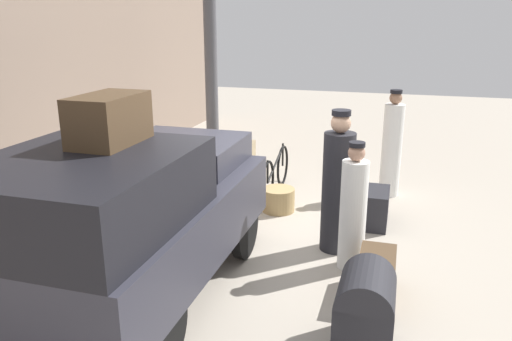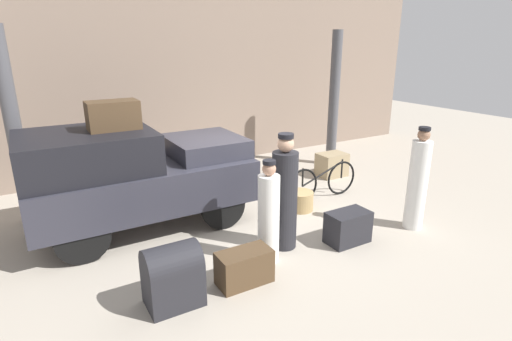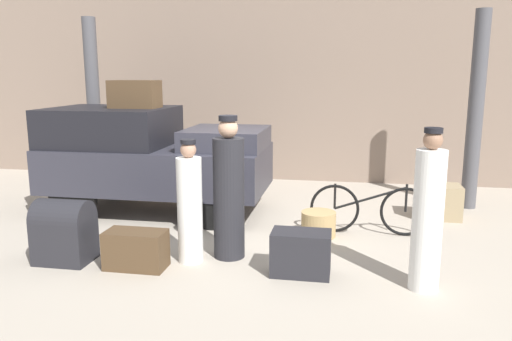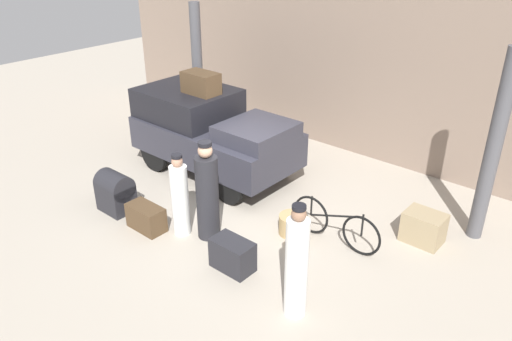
% 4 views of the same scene
% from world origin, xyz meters
% --- Properties ---
extents(ground_plane, '(30.00, 30.00, 0.00)m').
position_xyz_m(ground_plane, '(0.00, 0.00, 0.00)').
color(ground_plane, '#A89E8E').
extents(station_building_facade, '(16.00, 0.15, 4.50)m').
position_xyz_m(station_building_facade, '(0.00, 4.08, 2.25)').
color(station_building_facade, gray).
rests_on(station_building_facade, ground).
extents(canopy_pillar_left, '(0.27, 0.27, 3.47)m').
position_xyz_m(canopy_pillar_left, '(-3.48, 2.23, 1.73)').
color(canopy_pillar_left, '#4C4C51').
rests_on(canopy_pillar_left, ground).
extents(canopy_pillar_right, '(0.27, 0.27, 3.47)m').
position_xyz_m(canopy_pillar_right, '(3.74, 2.23, 1.73)').
color(canopy_pillar_right, '#4C4C51').
rests_on(canopy_pillar_right, ground).
extents(truck, '(3.74, 1.84, 1.81)m').
position_xyz_m(truck, '(-1.80, 0.98, 1.01)').
color(truck, black).
rests_on(truck, ground).
extents(bicycle, '(1.79, 0.04, 0.79)m').
position_xyz_m(bicycle, '(1.91, 0.36, 0.38)').
color(bicycle, black).
rests_on(bicycle, ground).
extents(wicker_basket, '(0.51, 0.51, 0.37)m').
position_xyz_m(wicker_basket, '(1.16, 0.11, 0.19)').
color(wicker_basket, tan).
rests_on(wicker_basket, ground).
extents(porter_with_bicycle, '(0.33, 0.33, 1.83)m').
position_xyz_m(porter_with_bicycle, '(2.44, -1.54, 0.85)').
color(porter_with_bicycle, white).
rests_on(porter_with_bicycle, ground).
extents(porter_standing_middle, '(0.32, 0.32, 1.59)m').
position_xyz_m(porter_standing_middle, '(-0.40, -1.20, 0.73)').
color(porter_standing_middle, white).
rests_on(porter_standing_middle, ground).
extents(porter_lifting_near_truck, '(0.41, 0.41, 1.88)m').
position_xyz_m(porter_lifting_near_truck, '(0.05, -0.95, 0.86)').
color(porter_lifting_near_truck, '#232328').
rests_on(porter_lifting_near_truck, ground).
extents(suitcase_tan_flat, '(0.71, 0.42, 0.54)m').
position_xyz_m(suitcase_tan_flat, '(1.04, -1.37, 0.27)').
color(suitcase_tan_flat, '#232328').
rests_on(suitcase_tan_flat, ground).
extents(trunk_umber_medium, '(0.75, 0.39, 0.48)m').
position_xyz_m(trunk_umber_medium, '(-1.01, -1.54, 0.24)').
color(trunk_umber_medium, '#4C3823').
rests_on(trunk_umber_medium, ground).
extents(suitcase_black_upright, '(0.69, 0.52, 0.57)m').
position_xyz_m(suitcase_black_upright, '(3.09, 1.43, 0.29)').
color(suitcase_black_upright, '#9E8966').
rests_on(suitcase_black_upright, ground).
extents(trunk_large_brown, '(0.68, 0.52, 0.82)m').
position_xyz_m(trunk_large_brown, '(-2.00, -1.49, 0.42)').
color(trunk_large_brown, '#232328').
rests_on(trunk_large_brown, ground).
extents(trunk_on_truck_roof, '(0.81, 0.48, 0.47)m').
position_xyz_m(trunk_on_truck_roof, '(-2.04, 0.98, 2.05)').
color(trunk_on_truck_roof, '#4C3823').
rests_on(trunk_on_truck_roof, truck).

